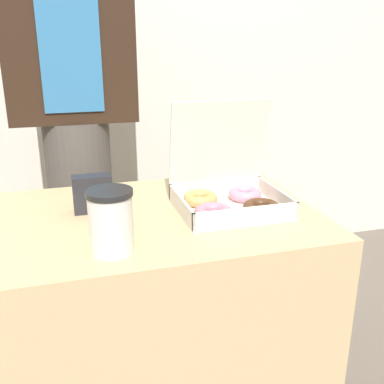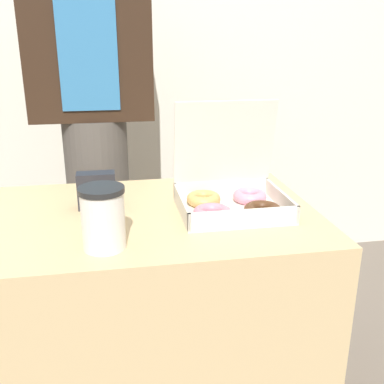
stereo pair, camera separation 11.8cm
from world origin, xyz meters
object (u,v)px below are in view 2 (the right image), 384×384
at_px(donut_box, 231,194).
at_px(coffee_cup, 103,218).
at_px(napkin_holder, 97,190).
at_px(person_customer, 93,108).

bearing_deg(donut_box, coffee_cup, -152.15).
bearing_deg(napkin_holder, person_customer, 91.55).
xyz_separation_m(coffee_cup, napkin_holder, (-0.02, 0.26, -0.02)).
height_order(coffee_cup, person_customer, person_customer).
height_order(donut_box, coffee_cup, donut_box).
bearing_deg(coffee_cup, person_customer, 92.53).
bearing_deg(donut_box, napkin_holder, 166.93).
xyz_separation_m(donut_box, coffee_cup, (-0.34, -0.18, 0.03)).
height_order(donut_box, napkin_holder, donut_box).
xyz_separation_m(napkin_holder, person_customer, (-0.01, 0.53, 0.15)).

